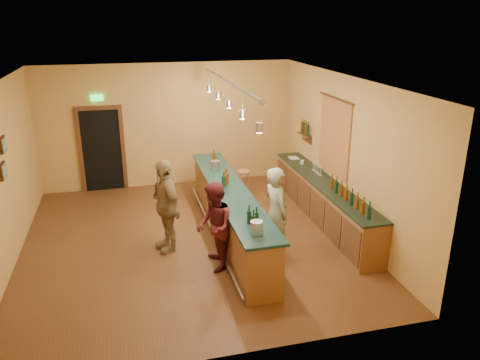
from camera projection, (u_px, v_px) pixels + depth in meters
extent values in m
plane|color=brown|center=(190.00, 240.00, 9.48)|extent=(7.00, 7.00, 0.00)
cube|color=silver|center=(184.00, 81.00, 8.41)|extent=(6.50, 7.00, 0.02)
cube|color=gold|center=(168.00, 126.00, 12.14)|extent=(6.50, 0.02, 3.20)
cube|color=gold|center=(227.00, 250.00, 5.74)|extent=(6.50, 0.02, 3.20)
cube|color=gold|center=(3.00, 179.00, 8.19)|extent=(0.02, 7.00, 3.20)
cube|color=gold|center=(343.00, 154.00, 9.69)|extent=(0.02, 7.00, 3.20)
cube|color=black|center=(102.00, 151.00, 11.91)|extent=(0.95, 0.06, 2.10)
cube|color=#532A18|center=(81.00, 152.00, 11.77)|extent=(0.10, 0.08, 2.10)
cube|color=#532A18|center=(123.00, 149.00, 12.01)|extent=(0.10, 0.08, 2.10)
cube|color=#532A18|center=(98.00, 108.00, 11.52)|extent=(1.15, 0.08, 0.10)
cube|color=#19E54C|center=(97.00, 98.00, 11.43)|extent=(0.30, 0.04, 0.15)
cube|color=maroon|center=(334.00, 137.00, 9.97)|extent=(0.03, 1.40, 1.60)
cube|color=#532A18|center=(305.00, 135.00, 11.43)|extent=(0.16, 0.55, 0.03)
cube|color=#532A18|center=(307.00, 138.00, 11.48)|extent=(0.03, 0.55, 0.18)
cube|color=brown|center=(323.00, 203.00, 10.20)|extent=(0.55, 4.50, 0.90)
cube|color=black|center=(324.00, 182.00, 10.04)|extent=(0.60, 4.55, 0.04)
cylinder|color=silver|center=(302.00, 162.00, 11.21)|extent=(0.09, 0.09, 0.09)
cube|color=silver|center=(294.00, 158.00, 11.67)|extent=(0.22, 0.30, 0.01)
cube|color=brown|center=(230.00, 214.00, 9.50)|extent=(0.60, 5.00, 1.00)
cube|color=#132F2D|center=(230.00, 190.00, 9.33)|extent=(0.70, 5.10, 0.05)
cylinder|color=silver|center=(213.00, 231.00, 9.54)|extent=(0.05, 5.00, 0.05)
cylinder|color=silver|center=(257.00, 228.00, 7.35)|extent=(0.20, 0.20, 0.22)
cylinder|color=silver|center=(215.00, 166.00, 10.37)|extent=(0.20, 0.20, 0.22)
cube|color=silver|center=(229.00, 83.00, 8.62)|extent=(0.06, 4.60, 0.05)
cylinder|color=silver|center=(259.00, 114.00, 6.86)|extent=(0.01, 0.01, 0.35)
cylinder|color=#A5A5AD|center=(259.00, 127.00, 6.92)|extent=(0.11, 0.11, 0.14)
cylinder|color=#FFEABF|center=(259.00, 132.00, 6.95)|extent=(0.08, 0.08, 0.02)
cylinder|color=silver|center=(242.00, 102.00, 7.77)|extent=(0.01, 0.01, 0.35)
cylinder|color=#A5A5AD|center=(242.00, 114.00, 7.84)|extent=(0.11, 0.11, 0.14)
cylinder|color=#FFEABF|center=(242.00, 119.00, 7.86)|extent=(0.08, 0.08, 0.02)
cylinder|color=silver|center=(229.00, 93.00, 8.68)|extent=(0.01, 0.01, 0.35)
cylinder|color=#A5A5AD|center=(229.00, 104.00, 8.75)|extent=(0.11, 0.11, 0.14)
cylinder|color=#FFEABF|center=(229.00, 108.00, 8.78)|extent=(0.08, 0.08, 0.02)
cylinder|color=silver|center=(218.00, 85.00, 9.60)|extent=(0.01, 0.01, 0.35)
cylinder|color=#A5A5AD|center=(218.00, 95.00, 9.66)|extent=(0.11, 0.11, 0.14)
cylinder|color=#FFEABF|center=(218.00, 99.00, 9.69)|extent=(0.08, 0.08, 0.02)
cylinder|color=silver|center=(209.00, 79.00, 10.51)|extent=(0.01, 0.01, 0.35)
cylinder|color=#A5A5AD|center=(209.00, 88.00, 10.58)|extent=(0.11, 0.11, 0.14)
cylinder|color=#FFEABF|center=(209.00, 92.00, 10.60)|extent=(0.08, 0.08, 0.02)
imported|color=gray|center=(276.00, 213.00, 8.60)|extent=(0.54, 0.71, 1.76)
imported|color=#59191E|center=(214.00, 227.00, 8.20)|extent=(0.66, 0.82, 1.61)
imported|color=#997A51|center=(166.00, 206.00, 8.85)|extent=(0.75, 1.15, 1.82)
cylinder|color=#A76B4B|center=(243.00, 171.00, 11.67)|extent=(0.31, 0.31, 0.04)
cylinder|color=#A76B4B|center=(248.00, 183.00, 11.80)|extent=(0.04, 0.04, 0.61)
cylinder|color=#A76B4B|center=(240.00, 182.00, 11.86)|extent=(0.04, 0.04, 0.61)
cylinder|color=#A76B4B|center=(242.00, 185.00, 11.67)|extent=(0.04, 0.04, 0.61)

